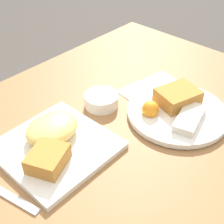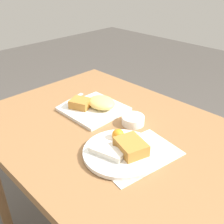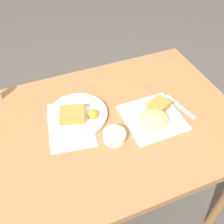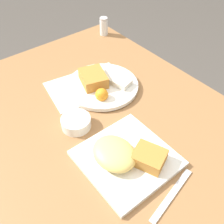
% 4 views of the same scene
% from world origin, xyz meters
% --- Properties ---
extents(dining_table, '(1.08, 0.79, 0.78)m').
position_xyz_m(dining_table, '(0.00, 0.00, 0.68)').
color(dining_table, olive).
rests_on(dining_table, ground_plane).
extents(menu_card, '(0.23, 0.30, 0.00)m').
position_xyz_m(menu_card, '(-0.18, 0.05, 0.78)').
color(menu_card, silver).
rests_on(menu_card, dining_table).
extents(plate_square_near, '(0.24, 0.24, 0.06)m').
position_xyz_m(plate_square_near, '(0.15, -0.06, 0.80)').
color(plate_square_near, white).
rests_on(plate_square_near, dining_table).
extents(plate_oval_far, '(0.26, 0.26, 0.05)m').
position_xyz_m(plate_oval_far, '(-0.14, 0.08, 0.80)').
color(plate_oval_far, white).
rests_on(plate_oval_far, menu_card).
extents(sauce_ramekin, '(0.09, 0.09, 0.03)m').
position_xyz_m(sauce_ramekin, '(-0.04, -0.09, 0.80)').
color(sauce_ramekin, white).
rests_on(sauce_ramekin, dining_table).
extents(butter_knife, '(0.05, 0.18, 0.00)m').
position_xyz_m(butter_knife, '(0.30, -0.03, 0.78)').
color(butter_knife, silver).
rests_on(butter_knife, dining_table).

